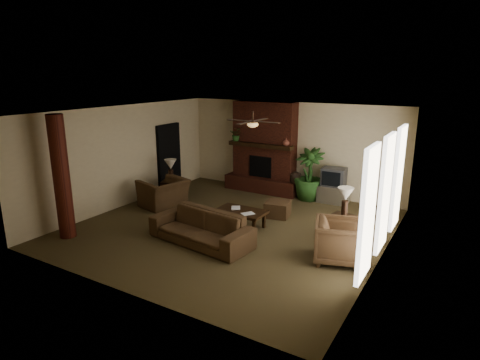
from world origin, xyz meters
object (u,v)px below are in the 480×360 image
Objects in this scene: log_column at (61,178)px; armchair_left at (164,188)px; sofa at (201,223)px; coffee_table at (241,213)px; tv_stand at (333,194)px; lamp_left at (171,166)px; floor_vase at (295,182)px; floor_plant at (309,185)px; lamp_right at (345,196)px; ottoman at (278,209)px; side_table_right at (341,227)px; side_table_left at (171,190)px; armchair_right at (339,239)px.

log_column is 2.97m from armchair_left.
log_column is 1.17× the size of sofa.
coffee_table is 3.30m from tv_stand.
coffee_table is 1.85× the size of lamp_left.
floor_vase is (3.26, 5.55, -0.97)m from log_column.
lamp_right reaches higher than floor_plant.
armchair_left is 3.25m from ottoman.
tv_stand is at bearing 111.84° from side_table_right.
armchair_left is 0.74m from side_table_left.
log_column is at bearing -93.39° from lamp_left.
lamp_left is at bearing 176.29° from lamp_right.
side_table_right reaches higher than tv_stand.
armchair_left is 0.77× the size of floor_plant.
side_table_left is 5.28m from side_table_right.
lamp_left reaches higher than side_table_left.
ottoman is 0.78× the size of floor_vase.
armchair_right is at bearing -72.12° from tv_stand.
lamp_left is (-4.25, -2.10, 0.75)m from tv_stand.
side_table_right is at bearing -17.60° from ottoman.
floor_plant reaches higher than coffee_table.
armchair_left reaches higher than floor_vase.
log_column is 6.68m from floor_plant.
lamp_left is at bearing 86.61° from log_column.
lamp_right is at bearing -3.71° from lamp_left.
armchair_right is (2.89, 0.65, 0.00)m from sofa.
floor_vase reaches higher than ottoman.
sofa is at bearing -95.54° from floor_vase.
lamp_right is (0.04, 0.03, 0.73)m from side_table_right.
armchair_left is at bearing -176.79° from side_table_right.
armchair_left is at bearing 174.14° from coffee_table.
tv_stand is (1.32, 3.03, -0.12)m from coffee_table.
floor_vase is (0.12, 3.03, 0.06)m from coffee_table.
log_column is 3.29× the size of tv_stand.
armchair_right is 1.11× the size of tv_stand.
floor_plant is at bearing 78.73° from coffee_table.
lamp_left is at bearing -176.25° from ottoman.
side_table_left is at bearing 86.97° from log_column.
armchair_left is (0.47, 2.80, -0.88)m from log_column.
armchair_right is at bearing -60.35° from floor_plant.
armchair_right is (5.74, 1.93, -0.93)m from log_column.
floor_vase is at bearing 99.60° from ottoman.
ottoman is 2.08m from tv_stand.
log_column is 5.09× the size of side_table_right.
armchair_left is (-2.38, 1.51, 0.05)m from sofa.
lamp_right reaches higher than coffee_table.
lamp_left is (-2.94, 0.93, 0.63)m from coffee_table.
side_table_left is (-3.40, -0.23, 0.08)m from ottoman.
floor_plant is 4.09m from side_table_left.
armchair_left is at bearing -164.32° from ottoman.
tv_stand is 4.77m from side_table_left.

